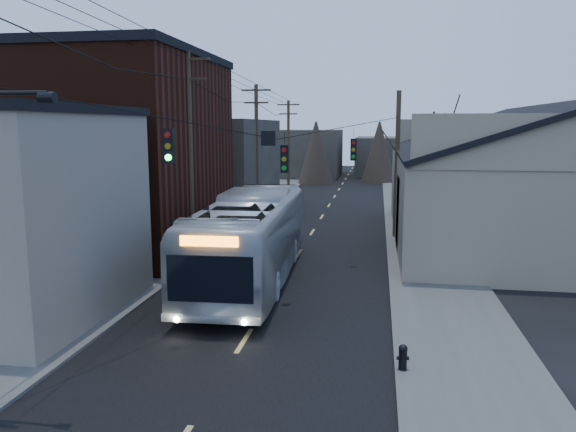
# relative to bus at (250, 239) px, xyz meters

# --- Properties ---
(road_surface) EXTENTS (9.00, 110.00, 0.02)m
(road_surface) POSITION_rel_bus_xyz_m (1.28, 15.42, -1.84)
(road_surface) COLOR black
(road_surface) RESTS_ON ground
(sidewalk_left) EXTENTS (4.00, 110.00, 0.12)m
(sidewalk_left) POSITION_rel_bus_xyz_m (-5.22, 15.42, -1.79)
(sidewalk_left) COLOR #474744
(sidewalk_left) RESTS_ON ground
(sidewalk_right) EXTENTS (4.00, 110.00, 0.12)m
(sidewalk_right) POSITION_rel_bus_xyz_m (7.78, 15.42, -1.79)
(sidewalk_right) COLOR #474744
(sidewalk_right) RESTS_ON ground
(building_brick) EXTENTS (10.00, 12.00, 10.00)m
(building_brick) POSITION_rel_bus_xyz_m (-8.72, 5.42, 3.15)
(building_brick) COLOR black
(building_brick) RESTS_ON ground
(building_left_far) EXTENTS (9.00, 14.00, 7.00)m
(building_left_far) POSITION_rel_bus_xyz_m (-8.22, 21.42, 1.65)
(building_left_far) COLOR #332F29
(building_left_far) RESTS_ON ground
(warehouse) EXTENTS (16.16, 20.60, 7.73)m
(warehouse) POSITION_rel_bus_xyz_m (14.28, 10.42, 0.84)
(warehouse) COLOR gray
(warehouse) RESTS_ON ground
(building_far_left) EXTENTS (10.00, 12.00, 6.00)m
(building_far_left) POSITION_rel_bus_xyz_m (-4.72, 50.42, 1.15)
(building_far_left) COLOR #332F29
(building_far_left) RESTS_ON ground
(building_far_right) EXTENTS (12.00, 14.00, 5.00)m
(building_far_right) POSITION_rel_bus_xyz_m (8.28, 55.42, 0.65)
(building_far_right) COLOR #332F29
(building_far_right) RESTS_ON ground
(bare_tree) EXTENTS (0.40, 0.40, 7.20)m
(bare_tree) POSITION_rel_bus_xyz_m (7.78, 5.42, 1.75)
(bare_tree) COLOR black
(bare_tree) RESTS_ON ground
(utility_lines) EXTENTS (11.24, 45.28, 10.50)m
(utility_lines) POSITION_rel_bus_xyz_m (-1.83, 9.57, 3.10)
(utility_lines) COLOR #382B1E
(utility_lines) RESTS_ON ground
(bus) EXTENTS (3.59, 13.41, 3.71)m
(bus) POSITION_rel_bus_xyz_m (0.00, 0.00, 0.00)
(bus) COLOR #ACB3B8
(bus) RESTS_ON ground
(parked_car) EXTENTS (1.58, 4.01, 1.30)m
(parked_car) POSITION_rel_bus_xyz_m (-3.02, 21.06, -1.20)
(parked_car) COLOR #AAACB2
(parked_car) RESTS_ON ground
(fire_hydrant) EXTENTS (0.33, 0.24, 0.69)m
(fire_hydrant) POSITION_rel_bus_xyz_m (5.98, -8.13, -1.36)
(fire_hydrant) COLOR black
(fire_hydrant) RESTS_ON sidewalk_right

